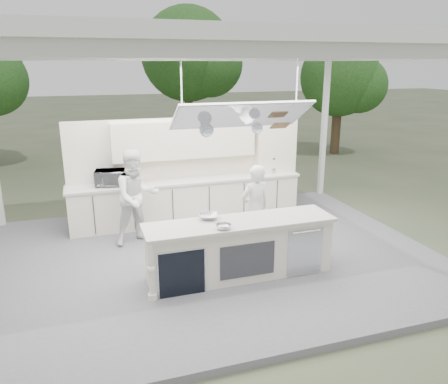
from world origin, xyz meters
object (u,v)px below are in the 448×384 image
object	(u,v)px
back_counter	(188,200)
head_chef	(255,209)
sous_chef	(137,197)
demo_island	(239,249)

from	to	relation	value
back_counter	head_chef	xyz separation A→B (m)	(0.80, -1.94, 0.34)
back_counter	sous_chef	world-z (taller)	sous_chef
head_chef	sous_chef	bearing A→B (deg)	-40.23
demo_island	head_chef	bearing A→B (deg)	54.31
head_chef	sous_chef	world-z (taller)	sous_chef
demo_island	back_counter	distance (m)	2.82
demo_island	sous_chef	distance (m)	2.42
demo_island	back_counter	bearing A→B (deg)	93.63
back_counter	head_chef	world-z (taller)	head_chef
demo_island	head_chef	size ratio (longest dim) A/B	1.89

